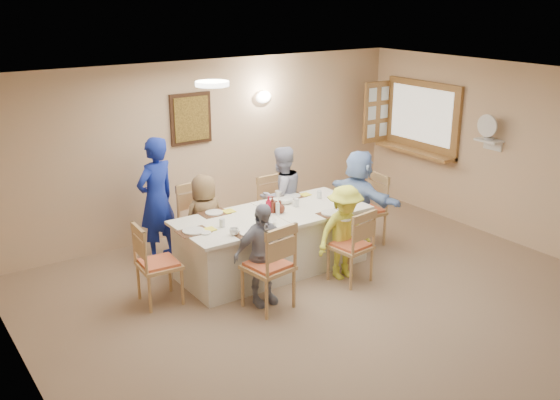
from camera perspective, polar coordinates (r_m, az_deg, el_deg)
ground at (r=6.91m, az=8.10°, el=-11.07°), size 7.00×7.00×0.00m
room_walls at (r=6.31m, az=8.72°, el=0.99°), size 7.00×7.00×7.00m
wall_picture at (r=8.89m, az=-8.14°, el=7.37°), size 0.62×0.05×0.72m
wall_sconce at (r=9.42m, az=-1.51°, el=9.41°), size 0.26×0.09×0.18m
ceiling_light at (r=6.72m, az=-6.22°, el=10.53°), size 0.36×0.36×0.05m
serving_hatch at (r=10.17m, az=12.87°, el=7.36°), size 0.06×1.50×1.15m
hatch_sill at (r=10.20m, az=12.20°, el=4.40°), size 0.30×1.50×0.05m
shutter_door at (r=10.52m, az=8.86°, el=7.95°), size 0.55×0.04×1.00m
fan_shelf at (r=9.29m, az=18.56°, el=5.18°), size 0.22×0.36×0.03m
desk_fan at (r=9.24m, az=18.54°, el=6.06°), size 0.30×0.30×0.28m
dining_table at (r=7.91m, az=-0.66°, el=-3.85°), size 2.46×1.04×0.76m
chair_back_left at (r=8.23m, az=-7.25°, el=-2.12°), size 0.52×0.52×1.02m
chair_back_right at (r=8.82m, az=-0.31°, el=-0.87°), size 0.45×0.45×0.93m
chair_front_left at (r=6.94m, az=-1.11°, el=-5.95°), size 0.56×0.56×1.03m
chair_front_right at (r=7.63m, az=6.46°, el=-4.09°), size 0.51×0.51×0.95m
chair_left_end at (r=7.20m, az=-11.02°, el=-5.66°), size 0.49×0.49×0.97m
chair_right_end at (r=8.77m, az=7.79°, el=-0.89°), size 0.51×0.51×1.00m
diner_back_left at (r=8.10m, az=-6.88°, el=-1.79°), size 0.59×0.39×1.20m
diner_back_right at (r=8.65m, az=0.13°, el=0.38°), size 0.73×0.60×1.40m
diner_front_left at (r=7.00m, az=-1.65°, el=-4.99°), size 0.74×0.38×1.20m
diner_front_right at (r=7.67m, az=5.91°, el=-2.96°), size 0.81×0.51×1.19m
diner_right_end at (r=8.63m, az=7.20°, el=0.11°), size 1.31×0.53×1.37m
caregiver at (r=8.25m, az=-11.23°, el=0.05°), size 0.86×0.79×1.66m
placemat_fl at (r=7.14m, az=-2.80°, el=-3.10°), size 0.36×0.26×0.01m
plate_fl at (r=7.14m, az=-2.80°, el=-3.02°), size 0.23×0.23×0.01m
napkin_fl at (r=7.19m, az=-1.37°, el=-2.87°), size 0.14×0.14×0.01m
placemat_fr at (r=7.80m, az=4.72°, el=-1.25°), size 0.33×0.24×0.01m
plate_fr at (r=7.79m, az=4.73°, el=-1.18°), size 0.26×0.26×0.02m
napkin_fr at (r=7.87m, az=5.98°, el=-1.05°), size 0.14×0.14×0.01m
placemat_bl at (r=7.83m, az=-6.04°, el=-1.21°), size 0.36×0.26×0.01m
plate_bl at (r=7.82m, az=-6.04°, el=-1.14°), size 0.22×0.22×0.01m
napkin_bl at (r=7.86m, az=-4.71°, el=-1.02°), size 0.14×0.14×0.01m
placemat_br at (r=8.43m, az=1.14°, el=0.34°), size 0.34×0.25×0.01m
plate_br at (r=8.42m, az=1.14°, el=0.41°), size 0.22×0.22×0.01m
napkin_br at (r=8.49m, az=2.32°, el=0.52°), size 0.13×0.13×0.01m
placemat_le at (r=7.26m, az=-7.91°, el=-2.88°), size 0.36×0.27×0.01m
plate_le at (r=7.26m, az=-7.91°, el=-2.81°), size 0.26×0.26×0.02m
napkin_le at (r=7.29m, az=-6.47°, el=-2.67°), size 0.14×0.14×0.01m
placemat_re at (r=8.42m, az=5.69°, el=0.23°), size 0.32×0.24×0.01m
plate_re at (r=8.41m, az=5.69°, el=0.29°), size 0.22×0.22×0.01m
napkin_re at (r=8.49m, az=6.84°, el=0.40°), size 0.14×0.14×0.01m
teacup_a at (r=7.11m, az=-4.21°, el=-2.91°), size 0.14×0.14×0.08m
teacup_b at (r=8.40m, az=-0.14°, el=0.57°), size 0.10×0.10×0.09m
bowl_a at (r=7.41m, az=-1.26°, el=-2.05°), size 0.39×0.39×0.06m
bowl_b at (r=8.15m, az=0.51°, el=-0.09°), size 0.33×0.33×0.06m
condiment_ketchup at (r=7.77m, az=-1.05°, el=-0.42°), size 0.15×0.15×0.22m
condiment_brown at (r=7.79m, az=-0.71°, el=-0.38°), size 0.17×0.17×0.22m
condiment_malt at (r=7.78m, az=-0.00°, el=-0.61°), size 0.20×0.20×0.16m
drinking_glass at (r=7.72m, az=-1.80°, el=-0.97°), size 0.06×0.06×0.10m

